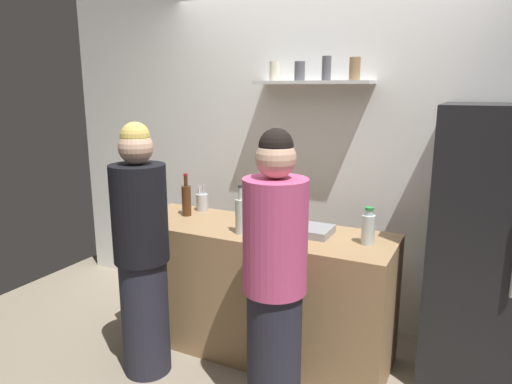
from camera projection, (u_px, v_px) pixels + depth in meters
name	position (u px, v px, depth m)	size (l,w,h in m)	color
back_wall_assembly	(322.00, 156.00, 3.54)	(4.80, 0.32, 2.60)	white
refrigerator	(482.00, 249.00, 2.79)	(0.58, 0.66, 1.73)	black
counter	(256.00, 289.00, 3.21)	(1.85, 0.61, 0.89)	#9E7A51
baking_pan	(305.00, 230.00, 3.00)	(0.34, 0.24, 0.05)	gray
utensil_holder	(202.00, 202.00, 3.55)	(0.09, 0.09, 0.20)	#B2B2B7
wine_bottle_amber_glass	(186.00, 199.00, 3.39)	(0.07, 0.07, 0.32)	#472814
wine_bottle_dark_glass	(277.00, 224.00, 2.79)	(0.07, 0.07, 0.31)	black
wine_bottle_pale_glass	(241.00, 215.00, 2.98)	(0.07, 0.07, 0.32)	#B2BFB2
water_bottle_plastic	(368.00, 228.00, 2.77)	(0.08, 0.08, 0.23)	silver
person_blonde	(142.00, 255.00, 2.87)	(0.34, 0.34, 1.62)	#262633
person_pink_top	(275.00, 284.00, 2.45)	(0.34, 0.34, 1.62)	#262633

